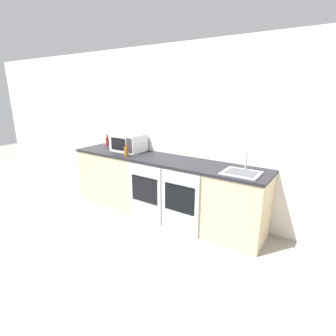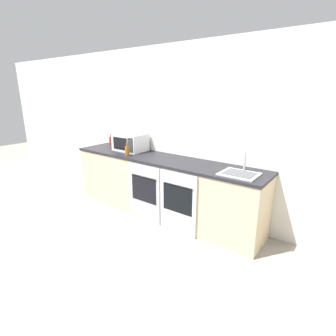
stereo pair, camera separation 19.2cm
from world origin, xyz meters
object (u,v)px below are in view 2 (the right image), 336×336
at_px(bottle_red, 111,140).
at_px(oven_right, 178,203).
at_px(microwave, 130,142).
at_px(oven_left, 145,193).
at_px(bottle_amber, 127,151).
at_px(sink, 240,173).

bearing_deg(bottle_red, oven_right, -16.08).
bearing_deg(microwave, oven_left, -31.93).
bearing_deg(bottle_red, bottle_amber, -26.73).
xyz_separation_m(oven_left, oven_right, (0.61, 0.00, 0.00)).
bearing_deg(bottle_amber, oven_left, -14.40).
bearing_deg(oven_right, sink, 19.45).
bearing_deg(bottle_amber, microwave, 126.97).
height_order(oven_left, bottle_amber, bottle_amber).
relative_size(oven_left, bottle_red, 4.24).
bearing_deg(sink, bottle_amber, -175.43).
distance_m(microwave, bottle_amber, 0.40).
height_order(microwave, bottle_amber, microwave).
distance_m(bottle_red, sink, 2.69).
height_order(oven_left, sink, sink).
xyz_separation_m(oven_left, sink, (1.34, 0.26, 0.50)).
bearing_deg(oven_right, bottle_amber, 173.76).
bearing_deg(microwave, bottle_red, 168.43).
height_order(microwave, bottle_red, microwave).
bearing_deg(bottle_amber, oven_right, -6.24).
relative_size(bottle_amber, sink, 0.47).
xyz_separation_m(oven_left, bottle_red, (-1.33, 0.56, 0.57)).
height_order(oven_right, bottle_red, bottle_red).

